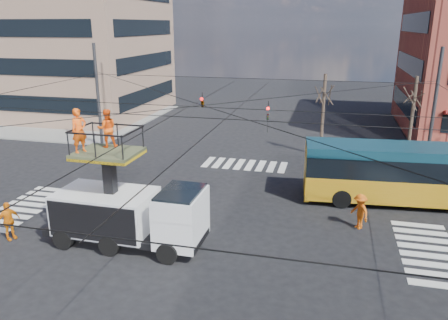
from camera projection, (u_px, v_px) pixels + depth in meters
ground at (204, 227)px, 20.99m from camera, size 120.00×120.00×0.00m
sidewalk_nw at (67, 118)px, 45.23m from camera, size 18.00×18.00×0.12m
crosswalks at (204, 227)px, 20.99m from camera, size 22.40×22.40×0.02m
overhead_network at (204, 138)px, 20.10m from camera, size 24.24×24.24×8.00m
tree_a at (324, 93)px, 30.99m from camera, size 2.00×2.00×6.00m
tree_b at (415, 97)px, 29.62m from camera, size 2.00×2.00×6.00m
utility_truck at (128, 202)px, 18.83m from camera, size 7.03×2.73×6.06m
city_bus at (428, 174)px, 23.15m from camera, size 13.12×3.69×3.20m
traffic_cone at (72, 231)px, 19.90m from camera, size 0.36×0.36×0.62m
worker_ground at (8, 221)px, 19.54m from camera, size 0.83×1.14×1.79m
flagger at (360, 211)px, 20.62m from camera, size 1.17×1.27×1.72m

